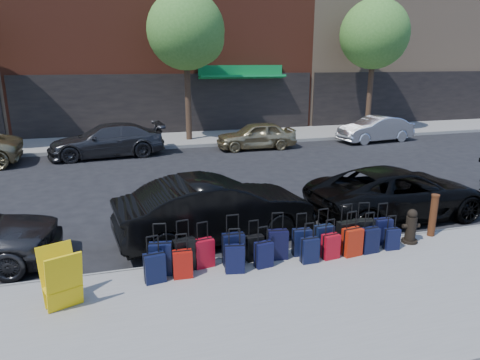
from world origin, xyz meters
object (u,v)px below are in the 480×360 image
object	(u,v)px
tree_right	(377,36)
car_near_2	(398,193)
bollard	(433,215)
car_far_1	(107,140)
suitcase_front_5	(278,244)
fire_hydrant	(411,227)
car_far_2	(256,135)
tree_center	(189,33)
car_far_3	(375,129)
car_near_1	(216,209)
display_rack	(61,279)

from	to	relation	value
tree_right	car_near_2	world-z (taller)	tree_right
bollard	car_far_1	bearing A→B (deg)	122.27
suitcase_front_5	car_far_1	world-z (taller)	car_far_1
fire_hydrant	car_far_2	size ratio (longest dim) A/B	0.21
tree_center	car_far_1	distance (m)	6.75
fire_hydrant	car_far_3	bearing A→B (deg)	68.38
car_far_2	car_near_1	bearing A→B (deg)	-21.75
tree_right	fire_hydrant	xyz separation A→B (m)	(-8.00, -14.38, -4.90)
tree_center	car_far_1	bearing A→B (deg)	-149.75
car_far_3	fire_hydrant	bearing A→B (deg)	-36.08
tree_right	car_near_1	distance (m)	18.15
car_near_2	car_far_3	bearing A→B (deg)	-33.20
tree_right	car_near_1	world-z (taller)	tree_right
car_near_2	tree_center	bearing A→B (deg)	12.32
car_far_3	suitcase_front_5	bearing A→B (deg)	-46.52
car_far_1	car_far_2	world-z (taller)	car_far_1
car_far_1	car_far_2	distance (m)	6.86
car_near_1	car_far_1	xyz separation A→B (m)	(-2.58, 10.25, -0.04)
bollard	suitcase_front_5	bearing A→B (deg)	-178.08
suitcase_front_5	car_near_1	bearing A→B (deg)	127.62
tree_center	tree_right	bearing A→B (deg)	0.00
tree_right	car_far_3	bearing A→B (deg)	-116.42
fire_hydrant	car_far_1	distance (m)	13.68
car_near_2	car_far_2	world-z (taller)	car_near_2
bollard	car_far_2	distance (m)	11.58
tree_right	car_near_2	distance (m)	15.12
display_rack	car_far_2	bearing A→B (deg)	37.75
car_near_1	car_near_2	distance (m)	5.08
fire_hydrant	car_far_3	xyz separation A→B (m)	(6.73, 11.82, 0.15)
suitcase_front_5	car_far_2	size ratio (longest dim) A/B	0.26
display_rack	car_far_3	bearing A→B (deg)	20.36
tree_right	car_near_1	size ratio (longest dim) A/B	1.57
fire_hydrant	car_near_2	world-z (taller)	car_near_2
tree_center	tree_right	world-z (taller)	same
car_far_1	tree_center	bearing A→B (deg)	115.30
bollard	car_far_1	distance (m)	13.89
fire_hydrant	car_near_2	bearing A→B (deg)	70.67
suitcase_front_5	car_near_2	bearing A→B (deg)	31.14
tree_center	display_rack	size ratio (longest dim) A/B	7.10
car_near_1	car_far_2	bearing A→B (deg)	-30.46
tree_center	car_far_2	size ratio (longest dim) A/B	1.91
tree_center	tree_right	distance (m)	10.50
display_rack	car_near_2	xyz separation A→B (m)	(8.21, 2.50, 0.03)
bollard	car_near_1	distance (m)	5.06
suitcase_front_5	display_rack	world-z (taller)	display_rack
display_rack	car_far_3	world-z (taller)	car_far_3
display_rack	car_near_1	bearing A→B (deg)	15.14
car_near_1	car_far_3	world-z (taller)	car_near_1
bollard	car_near_1	bearing A→B (deg)	162.87
tree_right	car_far_2	bearing A→B (deg)	-161.47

